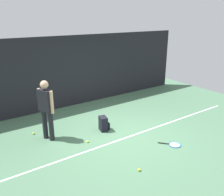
# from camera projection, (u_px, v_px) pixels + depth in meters

# --- Properties ---
(ground_plane) EXTENTS (12.00, 12.00, 0.00)m
(ground_plane) POSITION_uv_depth(u_px,v_px,m) (120.00, 134.00, 7.15)
(ground_plane) COLOR #4C7556
(back_fence) EXTENTS (10.00, 0.10, 2.63)m
(back_fence) POSITION_uv_depth(u_px,v_px,m) (72.00, 71.00, 9.05)
(back_fence) COLOR black
(back_fence) RESTS_ON ground
(court_line) EXTENTS (9.00, 0.05, 0.00)m
(court_line) POSITION_uv_depth(u_px,v_px,m) (126.00, 138.00, 6.92)
(court_line) COLOR white
(court_line) RESTS_ON ground
(tennis_player) EXTENTS (0.36, 0.49, 1.70)m
(tennis_player) POSITION_uv_depth(u_px,v_px,m) (46.00, 107.00, 6.55)
(tennis_player) COLOR black
(tennis_player) RESTS_ON ground
(tennis_racket) EXTENTS (0.53, 0.58, 0.03)m
(tennis_racket) POSITION_uv_depth(u_px,v_px,m) (174.00, 145.00, 6.53)
(tennis_racket) COLOR black
(tennis_racket) RESTS_ON ground
(backpack) EXTENTS (0.33, 0.34, 0.44)m
(backpack) POSITION_uv_depth(u_px,v_px,m) (104.00, 124.00, 7.30)
(backpack) COLOR black
(backpack) RESTS_ON ground
(tennis_ball_near_player) EXTENTS (0.07, 0.07, 0.07)m
(tennis_ball_near_player) POSITION_uv_depth(u_px,v_px,m) (88.00, 142.00, 6.64)
(tennis_ball_near_player) COLOR #CCE033
(tennis_ball_near_player) RESTS_ON ground
(tennis_ball_by_fence) EXTENTS (0.07, 0.07, 0.07)m
(tennis_ball_by_fence) POSITION_uv_depth(u_px,v_px,m) (139.00, 170.00, 5.44)
(tennis_ball_by_fence) COLOR #CCE033
(tennis_ball_by_fence) RESTS_ON ground
(tennis_ball_mid_court) EXTENTS (0.07, 0.07, 0.07)m
(tennis_ball_mid_court) POSITION_uv_depth(u_px,v_px,m) (34.00, 133.00, 7.11)
(tennis_ball_mid_court) COLOR #CCE033
(tennis_ball_mid_court) RESTS_ON ground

